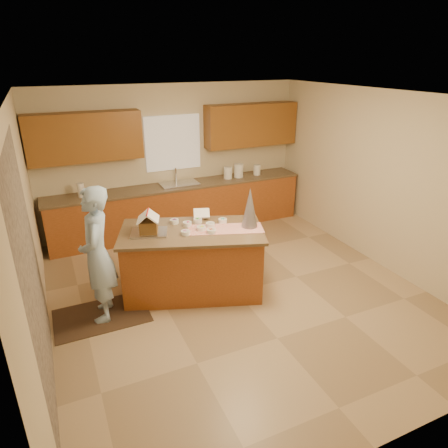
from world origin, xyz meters
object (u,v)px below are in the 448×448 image
(island_base, at_px, (193,262))
(tinsel_tree, at_px, (250,208))
(boy, at_px, (97,255))
(gingerbread_house, at_px, (148,224))

(island_base, relative_size, tinsel_tree, 3.27)
(boy, xyz_separation_m, gingerbread_house, (0.71, 0.24, 0.20))
(island_base, distance_m, tinsel_tree, 1.12)
(island_base, height_order, boy, boy)
(island_base, relative_size, boy, 1.06)
(boy, distance_m, gingerbread_house, 0.78)
(tinsel_tree, bearing_deg, island_base, 164.48)
(gingerbread_house, bearing_deg, tinsel_tree, -14.89)
(island_base, relative_size, gingerbread_house, 5.08)
(tinsel_tree, bearing_deg, gingerbread_house, 165.11)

